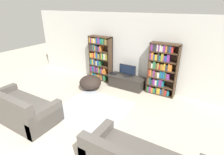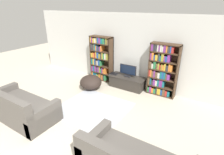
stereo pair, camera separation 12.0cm
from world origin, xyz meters
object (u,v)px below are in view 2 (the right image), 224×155
(laptop, at_px, (114,74))
(beanbag_ottoman, at_px, (91,82))
(bookshelf_right, at_px, (162,70))
(television, at_px, (128,70))
(tv_stand, at_px, (127,82))
(bookshelf_left, at_px, (101,58))
(couch_left_sectional, at_px, (20,108))

(laptop, height_order, beanbag_ottoman, beanbag_ottoman)
(bookshelf_right, distance_m, laptop, 1.78)
(bookshelf_right, height_order, television, bookshelf_right)
(bookshelf_right, height_order, tv_stand, bookshelf_right)
(bookshelf_right, bearing_deg, bookshelf_left, -180.00)
(television, xyz_separation_m, laptop, (-0.55, -0.06, -0.22))
(bookshelf_left, relative_size, beanbag_ottoman, 2.24)
(bookshelf_right, height_order, couch_left_sectional, bookshelf_right)
(bookshelf_left, bearing_deg, beanbag_ottoman, -78.26)
(laptop, bearing_deg, bookshelf_left, 165.93)
(bookshelf_right, xyz_separation_m, couch_left_sectional, (-2.77, -3.32, -0.60))
(couch_left_sectional, bearing_deg, laptop, 71.43)
(television, bearing_deg, couch_left_sectional, -116.58)
(tv_stand, bearing_deg, couch_left_sectional, -116.81)
(bookshelf_right, distance_m, beanbag_ottoman, 2.51)
(tv_stand, distance_m, beanbag_ottoman, 1.32)
(bookshelf_left, xyz_separation_m, laptop, (0.72, -0.18, -0.43))
(tv_stand, bearing_deg, bookshelf_left, 173.41)
(bookshelf_left, height_order, bookshelf_right, same)
(television, height_order, beanbag_ottoman, television)
(bookshelf_left, relative_size, couch_left_sectional, 0.84)
(bookshelf_left, xyz_separation_m, bookshelf_right, (2.43, 0.00, 0.00))
(couch_left_sectional, xyz_separation_m, beanbag_ottoman, (0.53, 2.39, -0.04))
(bookshelf_right, bearing_deg, laptop, -174.04)
(bookshelf_right, relative_size, beanbag_ottoman, 2.24)
(couch_left_sectional, relative_size, beanbag_ottoman, 2.67)
(bookshelf_right, bearing_deg, couch_left_sectional, -129.91)
(laptop, bearing_deg, television, 6.74)
(bookshelf_left, relative_size, laptop, 6.11)
(television, bearing_deg, laptop, -173.26)
(bookshelf_left, relative_size, television, 2.76)
(tv_stand, relative_size, laptop, 4.63)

